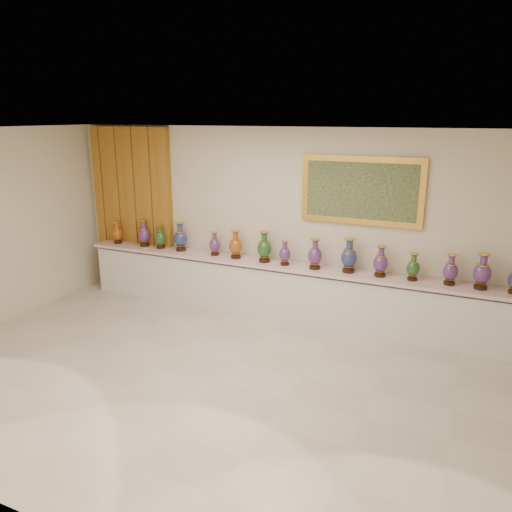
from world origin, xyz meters
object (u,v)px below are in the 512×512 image
Objects in this scene: counter at (285,292)px; vase_0 at (117,234)px; vase_1 at (144,234)px; vase_2 at (160,238)px.

vase_0 reaches higher than counter.
vase_2 is (0.35, -0.01, -0.03)m from vase_1.
vase_2 is at bearing 1.28° from vase_0.
vase_0 is at bearing -176.98° from vase_1.
vase_2 is (0.92, 0.02, 0.00)m from vase_0.
vase_0 is at bearing -178.72° from vase_2.
vase_1 is 0.35m from vase_2.
vase_1 is at bearing 3.02° from vase_0.
vase_0 is (-3.28, -0.02, 0.65)m from counter.
vase_2 is at bearing 179.90° from counter.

